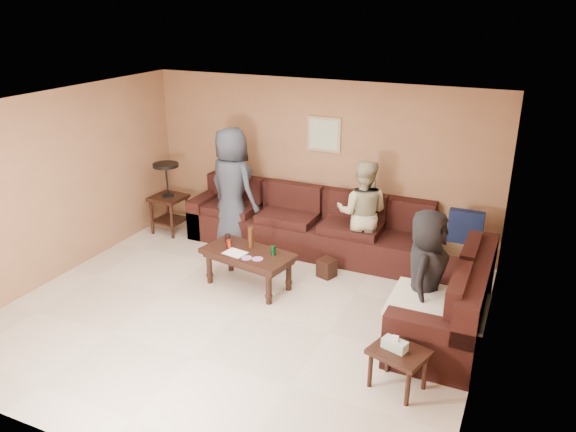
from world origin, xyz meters
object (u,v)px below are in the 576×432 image
at_px(coffee_table, 248,257).
at_px(waste_bin, 327,268).
at_px(end_table_left, 168,197).
at_px(person_left, 232,187).
at_px(person_middle, 362,213).
at_px(side_table_right, 398,355).
at_px(person_right, 425,275).
at_px(sectional_sofa, 345,252).

distance_m(coffee_table, waste_bin, 1.13).
bearing_deg(waste_bin, end_table_left, 171.46).
xyz_separation_m(waste_bin, person_left, (-1.73, 0.48, 0.79)).
bearing_deg(person_left, coffee_table, 145.84).
bearing_deg(end_table_left, waste_bin, -8.54).
height_order(coffee_table, person_middle, person_middle).
height_order(side_table_right, person_middle, person_middle).
distance_m(waste_bin, person_right, 1.84).
bearing_deg(person_left, waste_bin, -176.89).
xyz_separation_m(person_middle, person_right, (1.19, -1.50, -0.01)).
xyz_separation_m(waste_bin, person_middle, (0.29, 0.60, 0.64)).
relative_size(sectional_sofa, coffee_table, 3.59).
relative_size(waste_bin, person_middle, 0.17).
distance_m(end_table_left, person_left, 1.21).
bearing_deg(person_right, person_middle, 40.71).
distance_m(waste_bin, person_middle, 0.93).
height_order(coffee_table, person_left, person_left).
bearing_deg(coffee_table, side_table_right, -28.46).
bearing_deg(waste_bin, person_middle, 64.48).
height_order(sectional_sofa, person_middle, person_middle).
bearing_deg(end_table_left, person_left, 2.32).
bearing_deg(sectional_sofa, waste_bin, -134.30).
xyz_separation_m(sectional_sofa, person_left, (-1.93, 0.29, 0.59)).
xyz_separation_m(end_table_left, side_table_right, (4.36, -2.37, -0.23)).
bearing_deg(side_table_right, person_middle, 114.77).
xyz_separation_m(sectional_sofa, coffee_table, (-1.04, -0.88, 0.10)).
bearing_deg(coffee_table, waste_bin, 39.06).
bearing_deg(person_right, person_left, 69.02).
relative_size(sectional_sofa, side_table_right, 7.44).
distance_m(end_table_left, person_right, 4.58).
bearing_deg(person_left, person_middle, -157.95).
distance_m(side_table_right, person_right, 1.10).
bearing_deg(person_middle, sectional_sofa, 68.23).
height_order(waste_bin, person_right, person_right).
bearing_deg(coffee_table, sectional_sofa, 40.40).
distance_m(sectional_sofa, person_left, 2.04).
bearing_deg(waste_bin, coffee_table, -140.94).
distance_m(waste_bin, person_left, 1.97).
bearing_deg(waste_bin, person_left, 164.44).
height_order(side_table_right, waste_bin, side_table_right).
bearing_deg(coffee_table, person_middle, 48.66).
height_order(sectional_sofa, coffee_table, sectional_sofa).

